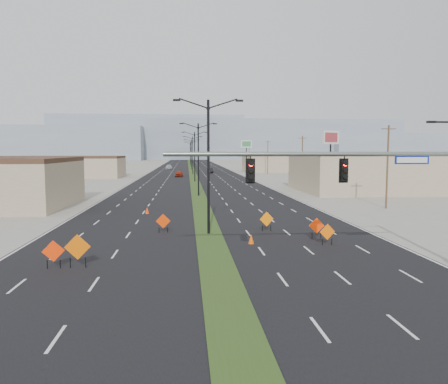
{
  "coord_description": "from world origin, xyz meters",
  "views": [
    {
      "loc": [
        -1.61,
        -20.45,
        6.28
      ],
      "look_at": [
        1.15,
        11.82,
        3.2
      ],
      "focal_mm": 35.0,
      "sensor_mm": 36.0,
      "label": 1
    }
  ],
  "objects": [
    {
      "name": "utility_pole_1",
      "position": [
        20.0,
        60.0,
        4.67
      ],
      "size": [
        1.6,
        0.2,
        9.0
      ],
      "color": "#4C3823",
      "rests_on": "ground"
    },
    {
      "name": "streetlight_1",
      "position": [
        0.0,
        40.0,
        5.42
      ],
      "size": [
        5.15,
        0.24,
        10.02
      ],
      "color": "black",
      "rests_on": "ground"
    },
    {
      "name": "construction_sign_5",
      "position": [
        7.63,
        9.7,
        0.87
      ],
      "size": [
        1.11,
        0.2,
        1.48
      ],
      "rotation": [
        0.0,
        0.0,
        -0.14
      ],
      "color": "#FF3805",
      "rests_on": "ground"
    },
    {
      "name": "utility_pole_3",
      "position": [
        20.0,
        130.0,
        4.67
      ],
      "size": [
        1.6,
        0.2,
        9.0
      ],
      "color": "#4C3823",
      "rests_on": "ground"
    },
    {
      "name": "streetlight_6",
      "position": [
        0.0,
        180.0,
        5.42
      ],
      "size": [
        5.15,
        0.24,
        10.02
      ],
      "color": "black",
      "rests_on": "ground"
    },
    {
      "name": "mesa_center",
      "position": [
        40.0,
        300.0,
        14.0
      ],
      "size": [
        220.0,
        50.0,
        28.0
      ],
      "primitive_type": "cube",
      "color": "gray",
      "rests_on": "ground"
    },
    {
      "name": "cone_2",
      "position": [
        5.19,
        17.54,
        0.33
      ],
      "size": [
        0.47,
        0.47,
        0.66
      ],
      "primitive_type": "cone",
      "rotation": [
        0.0,
        0.0,
        -0.21
      ],
      "color": "#FF4805",
      "rests_on": "ground"
    },
    {
      "name": "median_strip",
      "position": [
        0.0,
        100.0,
        0.0
      ],
      "size": [
        2.0,
        400.0,
        0.04
      ],
      "primitive_type": "cube",
      "color": "#294318",
      "rests_on": "ground"
    },
    {
      "name": "road_surface",
      "position": [
        0.0,
        100.0,
        0.0
      ],
      "size": [
        25.0,
        400.0,
        0.02
      ],
      "primitive_type": "cube",
      "color": "black",
      "rests_on": "ground"
    },
    {
      "name": "construction_sign_3",
      "position": [
        4.57,
        12.77,
        0.9
      ],
      "size": [
        1.13,
        0.34,
        1.54
      ],
      "rotation": [
        0.0,
        0.0,
        0.26
      ],
      "color": "orange",
      "rests_on": "ground"
    },
    {
      "name": "ground",
      "position": [
        0.0,
        0.0,
        0.0
      ],
      "size": [
        600.0,
        600.0,
        0.0
      ],
      "primitive_type": "plane",
      "color": "gray",
      "rests_on": "ground"
    },
    {
      "name": "utility_pole_2",
      "position": [
        20.0,
        95.0,
        4.67
      ],
      "size": [
        1.6,
        0.2,
        9.0
      ],
      "color": "#4C3823",
      "rests_on": "ground"
    },
    {
      "name": "car_far",
      "position": [
        -7.57,
        125.7,
        0.75
      ],
      "size": [
        2.19,
        5.19,
        1.49
      ],
      "primitive_type": "imported",
      "rotation": [
        0.0,
        0.0,
        0.02
      ],
      "color": "#A7ABB0",
      "rests_on": "ground"
    },
    {
      "name": "streetlight_0",
      "position": [
        0.0,
        12.0,
        5.42
      ],
      "size": [
        5.15,
        0.24,
        10.02
      ],
      "color": "black",
      "rests_on": "ground"
    },
    {
      "name": "construction_sign_1",
      "position": [
        -7.48,
        3.07,
        1.08
      ],
      "size": [
        1.37,
        0.17,
        1.83
      ],
      "rotation": [
        0.0,
        0.0,
        0.1
      ],
      "color": "#D55904",
      "rests_on": "ground"
    },
    {
      "name": "utility_pole_0",
      "position": [
        20.0,
        25.0,
        4.67
      ],
      "size": [
        1.6,
        0.2,
        9.0
      ],
      "color": "#4C3823",
      "rests_on": "ground"
    },
    {
      "name": "construction_sign_4",
      "position": [
        7.67,
        7.43,
        0.84
      ],
      "size": [
        1.08,
        0.21,
        1.45
      ],
      "rotation": [
        0.0,
        0.0,
        0.16
      ],
      "color": "#F66205",
      "rests_on": "ground"
    },
    {
      "name": "mesa_east",
      "position": [
        180.0,
        290.0,
        9.0
      ],
      "size": [
        160.0,
        50.0,
        18.0
      ],
      "primitive_type": "cube",
      "color": "gray",
      "rests_on": "ground"
    },
    {
      "name": "car_left",
      "position": [
        -3.49,
        85.0,
        0.74
      ],
      "size": [
        1.98,
        4.44,
        1.48
      ],
      "primitive_type": "imported",
      "rotation": [
        0.0,
        0.0,
        -0.05
      ],
      "color": "maroon",
      "rests_on": "ground"
    },
    {
      "name": "construction_sign_0",
      "position": [
        -8.72,
        3.0,
        0.9
      ],
      "size": [
        1.11,
        0.38,
        1.54
      ],
      "rotation": [
        0.0,
        0.0,
        0.3
      ],
      "color": "#FF3505",
      "rests_on": "ground"
    },
    {
      "name": "car_mid",
      "position": [
        4.98,
        101.5,
        0.74
      ],
      "size": [
        2.1,
        4.67,
        1.49
      ],
      "primitive_type": "imported",
      "rotation": [
        0.0,
        0.0,
        -0.12
      ],
      "color": "black",
      "rests_on": "ground"
    },
    {
      "name": "streetlight_5",
      "position": [
        0.0,
        152.0,
        5.42
      ],
      "size": [
        5.15,
        0.24,
        10.02
      ],
      "color": "black",
      "rests_on": "ground"
    },
    {
      "name": "pole_sign_east_far",
      "position": [
        14.41,
        96.38,
        7.34
      ],
      "size": [
        2.9,
        1.28,
        9.03
      ],
      "rotation": [
        0.0,
        0.0,
        -0.33
      ],
      "color": "black",
      "rests_on": "ground"
    },
    {
      "name": "pole_sign_east_near",
      "position": [
        19.99,
        43.84,
        7.54
      ],
      "size": [
        2.91,
        1.54,
        9.26
      ],
      "rotation": [
        0.0,
        0.0,
        0.42
      ],
      "color": "black",
      "rests_on": "ground"
    },
    {
      "name": "streetlight_4",
      "position": [
        0.0,
        124.0,
        5.42
      ],
      "size": [
        5.15,
        0.24,
        10.02
      ],
      "color": "black",
      "rests_on": "ground"
    },
    {
      "name": "building_se_near",
      "position": [
        34.0,
        45.0,
        2.75
      ],
      "size": [
        36.0,
        18.0,
        5.5
      ],
      "primitive_type": "cube",
      "color": "tan",
      "rests_on": "ground"
    },
    {
      "name": "construction_sign_2",
      "position": [
        -3.44,
        12.74,
        0.86
      ],
      "size": [
        1.11,
        0.07,
        1.47
      ],
      "rotation": [
        0.0,
        0.0,
        -0.03
      ],
      "color": "red",
      "rests_on": "ground"
    },
    {
      "name": "building_sw_far",
      "position": [
        -32.0,
        85.0,
        2.25
      ],
      "size": [
        30.0,
        14.0,
        4.5
      ],
      "primitive_type": "cube",
      "color": "tan",
      "rests_on": "ground"
    },
    {
      "name": "mesa_west",
      "position": [
        -120.0,
        280.0,
        11.0
      ],
      "size": [
        180.0,
        50.0,
        22.0
      ],
      "primitive_type": "cube",
      "color": "gray",
      "rests_on": "ground"
    },
    {
      "name": "signal_mast",
      "position": [
        8.56,
        2.0,
        4.79
      ],
      "size": [
        16.3,
        0.6,
        8.0
      ],
      "color": "slate",
      "rests_on": "ground"
    },
    {
      "name": "cone_1",
      "position": [
        5.24,
        17.44,
        0.34
      ],
      "size": [
        0.44,
        0.44,
        0.68
      ],
      "primitive_type": "cone",
      "rotation": [
        0.0,
        0.0,
        -0.08
      ],
      "color": "#FA6505",
      "rests_on": "ground"
    },
    {
      "name": "building_se_far",
      "position": [
        38.0,
        110.0,
        2.5
      ],
      "size": [
        44.0,
        16.0,
        5.0
      ],
      "primitive_type": "cube",
      "color": "tan",
      "rests_on": "ground"
    },
    {
      "name": "mesa_backdrop",
      "position": [
        -30.0,
        320.0,
        16.0
      ],
      "size": [
        140.0,
        50.0,
        32.0
      ],
      "primitive_type": "cube",
      "color": "gray",
      "rests_on": "ground"
    },
    {
      "name": "cone_3",
      "position": [
        -5.58,
        23.1,
        0.34
      ],
      "size": [
        0.53,
        0.53,
        0.68
      ],
      "primitive_type": "cone",
      "rotation": [
        0.0,
        0.0,
        0.41
      ],
      "color": "#F73905",
      "rests_on": "ground"
    },
    {
      "name": "cone_0",
      "position": [
        2.68,
        8.23,
        0.34
      ],
      "size": [
        0.51,
        0.51,
        0.67
      ],
      "primitive_type": "cone",
      "rotation": [
        0.0,
        0.0,
        -0.31
      ],
      "color": "#DF4F04",
      "rests_on": "ground"
    },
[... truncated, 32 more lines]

